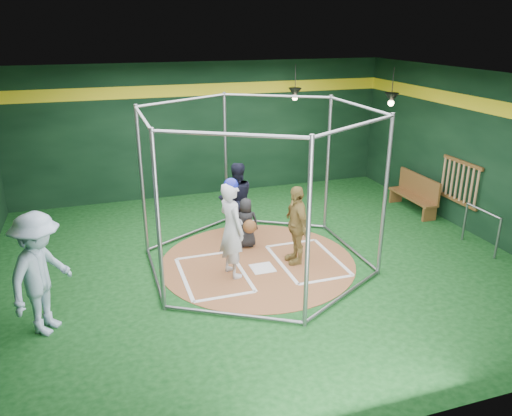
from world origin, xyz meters
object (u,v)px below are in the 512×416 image
object	(u,v)px
dugout_bench	(415,193)
visitor_leopard	(296,225)
batter_figure	(232,228)
umpire	(236,199)

from	to	relation	value
dugout_bench	visitor_leopard	bearing A→B (deg)	-156.27
batter_figure	dugout_bench	distance (m)	5.56
batter_figure	visitor_leopard	xyz separation A→B (m)	(1.31, 0.13, -0.15)
batter_figure	visitor_leopard	bearing A→B (deg)	5.59
batter_figure	dugout_bench	size ratio (longest dim) A/B	1.18
dugout_bench	batter_figure	bearing A→B (deg)	-160.52
visitor_leopard	dugout_bench	bearing A→B (deg)	114.49
batter_figure	umpire	world-z (taller)	batter_figure
umpire	batter_figure	bearing A→B (deg)	71.08
batter_figure	umpire	xyz separation A→B (m)	(0.61, 1.79, -0.11)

